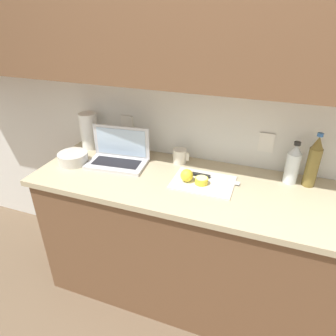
{
  "coord_description": "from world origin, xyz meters",
  "views": [
    {
      "loc": [
        0.16,
        -1.44,
        1.81
      ],
      "look_at": [
        -0.36,
        -0.01,
        0.98
      ],
      "focal_mm": 32.0,
      "sensor_mm": 36.0,
      "label": 1
    }
  ],
  "objects_px": {
    "lemon_half_cut": "(202,180)",
    "paper_towel_roll": "(89,131)",
    "knife": "(207,176)",
    "measuring_cup": "(180,156)",
    "laptop": "(119,155)",
    "cutting_board": "(203,182)",
    "bottle_oil_tall": "(293,164)",
    "lemon_whole_beside": "(187,175)",
    "bowl_white": "(73,158)",
    "bottle_green_soda": "(313,162)"
  },
  "relations": [
    {
      "from": "laptop",
      "to": "cutting_board",
      "type": "height_order",
      "value": "laptop"
    },
    {
      "from": "cutting_board",
      "to": "bottle_oil_tall",
      "type": "bearing_deg",
      "value": 21.59
    },
    {
      "from": "lemon_half_cut",
      "to": "lemon_whole_beside",
      "type": "height_order",
      "value": "lemon_whole_beside"
    },
    {
      "from": "lemon_whole_beside",
      "to": "measuring_cup",
      "type": "xyz_separation_m",
      "value": [
        -0.11,
        0.22,
        0.0
      ]
    },
    {
      "from": "cutting_board",
      "to": "lemon_whole_beside",
      "type": "bearing_deg",
      "value": -167.81
    },
    {
      "from": "bottle_green_soda",
      "to": "paper_towel_roll",
      "type": "distance_m",
      "value": 1.46
    },
    {
      "from": "lemon_whole_beside",
      "to": "bottle_oil_tall",
      "type": "bearing_deg",
      "value": 20.1
    },
    {
      "from": "lemon_whole_beside",
      "to": "measuring_cup",
      "type": "distance_m",
      "value": 0.25
    },
    {
      "from": "knife",
      "to": "bottle_oil_tall",
      "type": "height_order",
      "value": "bottle_oil_tall"
    },
    {
      "from": "cutting_board",
      "to": "measuring_cup",
      "type": "bearing_deg",
      "value": 136.25
    },
    {
      "from": "lemon_half_cut",
      "to": "measuring_cup",
      "type": "bearing_deg",
      "value": 132.96
    },
    {
      "from": "bottle_oil_tall",
      "to": "bowl_white",
      "type": "distance_m",
      "value": 1.35
    },
    {
      "from": "laptop",
      "to": "bottle_green_soda",
      "type": "xyz_separation_m",
      "value": [
        1.15,
        0.12,
        0.09
      ]
    },
    {
      "from": "lemon_half_cut",
      "to": "measuring_cup",
      "type": "xyz_separation_m",
      "value": [
        -0.2,
        0.22,
        0.02
      ]
    },
    {
      "from": "cutting_board",
      "to": "bowl_white",
      "type": "height_order",
      "value": "bowl_white"
    },
    {
      "from": "bottle_oil_tall",
      "to": "paper_towel_roll",
      "type": "bearing_deg",
      "value": 179.1
    },
    {
      "from": "knife",
      "to": "lemon_whole_beside",
      "type": "bearing_deg",
      "value": -143.38
    },
    {
      "from": "lemon_whole_beside",
      "to": "bottle_oil_tall",
      "type": "height_order",
      "value": "bottle_oil_tall"
    },
    {
      "from": "knife",
      "to": "paper_towel_roll",
      "type": "height_order",
      "value": "paper_towel_roll"
    },
    {
      "from": "cutting_board",
      "to": "bowl_white",
      "type": "bearing_deg",
      "value": -177.05
    },
    {
      "from": "knife",
      "to": "lemon_half_cut",
      "type": "distance_m",
      "value": 0.07
    },
    {
      "from": "cutting_board",
      "to": "bottle_oil_tall",
      "type": "distance_m",
      "value": 0.52
    },
    {
      "from": "cutting_board",
      "to": "bottle_green_soda",
      "type": "distance_m",
      "value": 0.62
    },
    {
      "from": "measuring_cup",
      "to": "paper_towel_roll",
      "type": "distance_m",
      "value": 0.68
    },
    {
      "from": "bottle_green_soda",
      "to": "paper_towel_roll",
      "type": "xyz_separation_m",
      "value": [
        -1.46,
        0.02,
        -0.02
      ]
    },
    {
      "from": "knife",
      "to": "cutting_board",
      "type": "bearing_deg",
      "value": -99.7
    },
    {
      "from": "knife",
      "to": "measuring_cup",
      "type": "distance_m",
      "value": 0.26
    },
    {
      "from": "paper_towel_roll",
      "to": "bowl_white",
      "type": "bearing_deg",
      "value": -83.39
    },
    {
      "from": "paper_towel_roll",
      "to": "knife",
      "type": "bearing_deg",
      "value": -9.72
    },
    {
      "from": "laptop",
      "to": "cutting_board",
      "type": "xyz_separation_m",
      "value": [
        0.58,
        -0.06,
        -0.05
      ]
    },
    {
      "from": "lemon_whole_beside",
      "to": "cutting_board",
      "type": "bearing_deg",
      "value": 12.19
    },
    {
      "from": "laptop",
      "to": "bottle_green_soda",
      "type": "height_order",
      "value": "bottle_green_soda"
    },
    {
      "from": "paper_towel_roll",
      "to": "cutting_board",
      "type": "bearing_deg",
      "value": -13.12
    },
    {
      "from": "laptop",
      "to": "bottle_oil_tall",
      "type": "distance_m",
      "value": 1.06
    },
    {
      "from": "paper_towel_roll",
      "to": "lemon_half_cut",
      "type": "bearing_deg",
      "value": -14.36
    },
    {
      "from": "cutting_board",
      "to": "bottle_oil_tall",
      "type": "relative_size",
      "value": 1.4
    },
    {
      "from": "lemon_whole_beside",
      "to": "paper_towel_roll",
      "type": "height_order",
      "value": "paper_towel_roll"
    },
    {
      "from": "measuring_cup",
      "to": "bottle_green_soda",
      "type": "bearing_deg",
      "value": -0.99
    },
    {
      "from": "lemon_whole_beside",
      "to": "bottle_green_soda",
      "type": "relative_size",
      "value": 0.23
    },
    {
      "from": "measuring_cup",
      "to": "laptop",
      "type": "bearing_deg",
      "value": -159.86
    },
    {
      "from": "cutting_board",
      "to": "knife",
      "type": "height_order",
      "value": "knife"
    },
    {
      "from": "bottle_oil_tall",
      "to": "bowl_white",
      "type": "height_order",
      "value": "bottle_oil_tall"
    },
    {
      "from": "measuring_cup",
      "to": "bottle_oil_tall",
      "type": "bearing_deg",
      "value": -1.14
    },
    {
      "from": "bottle_green_soda",
      "to": "cutting_board",
      "type": "bearing_deg",
      "value": -161.93
    },
    {
      "from": "bottle_oil_tall",
      "to": "cutting_board",
      "type": "bearing_deg",
      "value": -158.41
    },
    {
      "from": "cutting_board",
      "to": "lemon_half_cut",
      "type": "distance_m",
      "value": 0.03
    },
    {
      "from": "bottle_oil_tall",
      "to": "knife",
      "type": "bearing_deg",
      "value": -163.88
    },
    {
      "from": "lemon_half_cut",
      "to": "paper_towel_roll",
      "type": "relative_size",
      "value": 0.29
    },
    {
      "from": "lemon_half_cut",
      "to": "bowl_white",
      "type": "height_order",
      "value": "bowl_white"
    },
    {
      "from": "bottle_green_soda",
      "to": "bowl_white",
      "type": "height_order",
      "value": "bottle_green_soda"
    }
  ]
}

